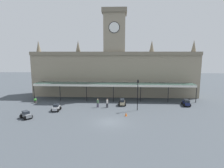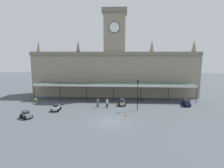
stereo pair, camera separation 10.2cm
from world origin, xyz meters
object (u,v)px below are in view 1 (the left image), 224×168
at_px(car_silver_sedan, 56,108).
at_px(planter_forecourt_centre, 35,101).
at_px(car_grey_sedan, 26,115).
at_px(car_beige_estate, 122,102).
at_px(pedestrian_crossing_forecourt, 107,103).
at_px(victorian_lamppost, 138,92).
at_px(car_navy_estate, 186,103).
at_px(traffic_cone, 126,114).
at_px(pedestrian_beside_cars, 98,103).

height_order(car_silver_sedan, planter_forecourt_centre, car_silver_sedan).
relative_size(car_grey_sedan, car_beige_estate, 0.99).
height_order(car_beige_estate, pedestrian_crossing_forecourt, pedestrian_crossing_forecourt).
height_order(car_grey_sedan, victorian_lamppost, victorian_lamppost).
bearing_deg(victorian_lamppost, car_navy_estate, 19.24).
xyz_separation_m(pedestrian_crossing_forecourt, planter_forecourt_centre, (-15.03, 2.43, -0.42)).
relative_size(car_beige_estate, traffic_cone, 3.51).
bearing_deg(pedestrian_beside_cars, traffic_cone, -42.03).
distance_m(car_silver_sedan, traffic_cone, 12.52).
bearing_deg(pedestrian_crossing_forecourt, car_navy_estate, 6.99).
height_order(pedestrian_crossing_forecourt, planter_forecourt_centre, pedestrian_crossing_forecourt).
relative_size(pedestrian_beside_cars, traffic_cone, 2.59).
bearing_deg(traffic_cone, car_navy_estate, 29.30).
xyz_separation_m(car_grey_sedan, planter_forecourt_centre, (-2.74, 9.07, -0.01)).
bearing_deg(victorian_lamppost, car_beige_estate, 130.78).
xyz_separation_m(car_silver_sedan, planter_forecourt_centre, (-6.16, 4.99, -0.01)).
bearing_deg(car_grey_sedan, traffic_cone, 6.80).
bearing_deg(car_navy_estate, planter_forecourt_centre, 178.95).
distance_m(car_navy_estate, pedestrian_crossing_forecourt, 15.39).
distance_m(car_silver_sedan, car_navy_estate, 24.55).
bearing_deg(car_grey_sedan, car_navy_estate, 17.16).
height_order(car_silver_sedan, car_grey_sedan, same).
xyz_separation_m(car_silver_sedan, car_navy_estate, (24.15, 4.44, 0.06)).
xyz_separation_m(pedestrian_beside_cars, traffic_cone, (5.23, -4.71, -0.59)).
relative_size(pedestrian_crossing_forecourt, pedestrian_beside_cars, 1.00).
xyz_separation_m(car_navy_estate, planter_forecourt_centre, (-30.31, 0.55, -0.07)).
distance_m(car_navy_estate, traffic_cone, 13.56).
bearing_deg(traffic_cone, car_beige_estate, 95.27).
bearing_deg(pedestrian_beside_cars, car_navy_estate, 6.43).
bearing_deg(traffic_cone, car_grey_sedan, -173.20).
height_order(car_navy_estate, planter_forecourt_centre, car_navy_estate).
distance_m(car_silver_sedan, car_beige_estate, 12.45).
xyz_separation_m(car_grey_sedan, victorian_lamppost, (17.83, 5.12, 2.92)).
bearing_deg(pedestrian_beside_cars, car_silver_sedan, -160.49).
relative_size(victorian_lamppost, traffic_cone, 8.67).
bearing_deg(pedestrian_beside_cars, planter_forecourt_centre, 169.41).
height_order(victorian_lamppost, traffic_cone, victorian_lamppost).
height_order(traffic_cone, planter_forecourt_centre, planter_forecourt_centre).
distance_m(car_silver_sedan, pedestrian_crossing_forecourt, 9.25).
relative_size(car_silver_sedan, planter_forecourt_centre, 2.17).
relative_size(car_grey_sedan, victorian_lamppost, 0.40).
distance_m(pedestrian_beside_cars, victorian_lamppost, 7.88).
bearing_deg(traffic_cone, victorian_lamppost, 57.08).
distance_m(pedestrian_beside_cars, planter_forecourt_centre, 13.49).
distance_m(pedestrian_crossing_forecourt, planter_forecourt_centre, 15.23).
distance_m(car_grey_sedan, car_navy_estate, 28.85).
bearing_deg(pedestrian_crossing_forecourt, planter_forecourt_centre, 170.82).
bearing_deg(victorian_lamppost, car_silver_sedan, -175.87).
bearing_deg(victorian_lamppost, car_grey_sedan, -163.99).
height_order(victorian_lamppost, planter_forecourt_centre, victorian_lamppost).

